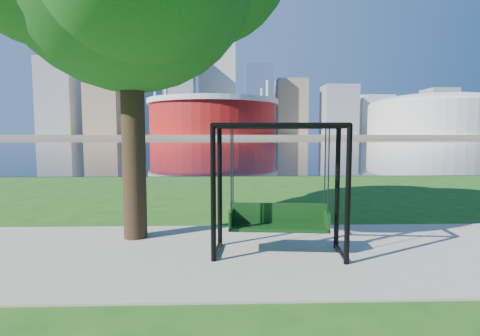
{
  "coord_description": "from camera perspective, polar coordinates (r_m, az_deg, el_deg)",
  "views": [
    {
      "loc": [
        -0.28,
        -7.07,
        2.15
      ],
      "look_at": [
        -0.06,
        0.0,
        1.51
      ],
      "focal_mm": 28.0,
      "sensor_mm": 36.0,
      "label": 1
    }
  ],
  "objects": [
    {
      "name": "skyline",
      "position": [
        328.23,
        -2.5,
        11.01
      ],
      "size": [
        392.0,
        66.0,
        96.5
      ],
      "color": "gray",
      "rests_on": "far_bank"
    },
    {
      "name": "arena",
      "position": [
        277.65,
        27.64,
        7.37
      ],
      "size": [
        84.0,
        84.0,
        26.56
      ],
      "color": "beige",
      "rests_on": "far_bank"
    },
    {
      "name": "path",
      "position": [
        6.91,
        0.67,
        -12.84
      ],
      "size": [
        120.0,
        4.0,
        0.03
      ],
      "primitive_type": "cube",
      "color": "#9E937F",
      "rests_on": "ground"
    },
    {
      "name": "far_bank",
      "position": [
        313.07,
        -1.73,
        4.9
      ],
      "size": [
        900.0,
        228.0,
        2.0
      ],
      "primitive_type": "cube",
      "color": "#937F60",
      "rests_on": "ground"
    },
    {
      "name": "river",
      "position": [
        109.09,
        -1.63,
        3.99
      ],
      "size": [
        900.0,
        180.0,
        0.02
      ],
      "primitive_type": "cube",
      "color": "black",
      "rests_on": "ground"
    },
    {
      "name": "stadium",
      "position": [
        242.56,
        -4.11,
        7.95
      ],
      "size": [
        83.0,
        83.0,
        32.0
      ],
      "color": "maroon",
      "rests_on": "far_bank"
    },
    {
      "name": "ground",
      "position": [
        7.39,
        0.5,
        -11.76
      ],
      "size": [
        900.0,
        900.0,
        0.0
      ],
      "primitive_type": "plane",
      "color": "#1E5114",
      "rests_on": "ground"
    },
    {
      "name": "swing",
      "position": [
        6.63,
        5.92,
        -3.71
      ],
      "size": [
        2.37,
        1.2,
        2.34
      ],
      "rotation": [
        0.0,
        0.0,
        -0.1
      ],
      "color": "black",
      "rests_on": "ground"
    }
  ]
}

